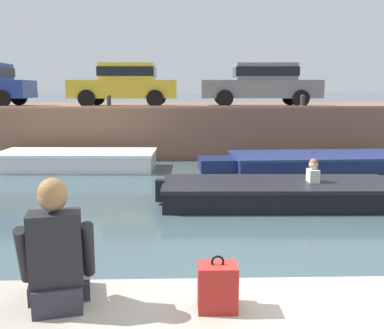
{
  "coord_description": "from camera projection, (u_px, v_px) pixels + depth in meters",
  "views": [
    {
      "loc": [
        -0.79,
        -3.34,
        2.36
      ],
      "look_at": [
        -0.6,
        3.73,
        1.09
      ],
      "focal_mm": 40.0,
      "sensor_mm": 36.0,
      "label": 1
    }
  ],
  "objects": [
    {
      "name": "mooring_bollard_east",
      "position": [
        302.0,
        101.0,
        14.19
      ],
      "size": [
        0.15,
        0.15,
        0.45
      ],
      "color": "#2D2B28",
      "rests_on": "far_quay_wall"
    },
    {
      "name": "ground_plane",
      "position": [
        219.0,
        202.0,
        8.96
      ],
      "size": [
        400.0,
        400.0,
        0.0
      ],
      "primitive_type": "plane",
      "color": "#3D5156"
    },
    {
      "name": "far_quay_wall",
      "position": [
        201.0,
        127.0,
        17.0
      ],
      "size": [
        60.0,
        6.0,
        1.7
      ],
      "primitive_type": "cube",
      "color": "brown",
      "rests_on": "ground"
    },
    {
      "name": "far_wall_coping",
      "position": [
        205.0,
        107.0,
        14.01
      ],
      "size": [
        60.0,
        0.24,
        0.08
      ],
      "primitive_type": "cube",
      "color": "#9F6C52",
      "rests_on": "far_quay_wall"
    },
    {
      "name": "bottle_drink",
      "position": [
        54.0,
        289.0,
        3.18
      ],
      "size": [
        0.06,
        0.06,
        0.2
      ],
      "color": "#E07F6B",
      "rests_on": "near_quay"
    },
    {
      "name": "motorboat_passing",
      "position": [
        289.0,
        193.0,
        8.78
      ],
      "size": [
        5.8,
        1.74,
        0.95
      ],
      "color": "black",
      "rests_on": "ground"
    },
    {
      "name": "mooring_bollard_mid",
      "position": [
        109.0,
        101.0,
        14.02
      ],
      "size": [
        0.15,
        0.15,
        0.45
      ],
      "color": "#2D2B28",
      "rests_on": "far_quay_wall"
    },
    {
      "name": "boat_moored_central_navy",
      "position": [
        312.0,
        162.0,
        12.64
      ],
      "size": [
        6.28,
        2.26,
        0.44
      ],
      "color": "navy",
      "rests_on": "ground"
    },
    {
      "name": "person_seated_left",
      "position": [
        57.0,
        258.0,
        3.05
      ],
      "size": [
        0.58,
        0.59,
        0.96
      ],
      "color": "#282833",
      "rests_on": "near_quay"
    },
    {
      "name": "car_centre_grey",
      "position": [
        261.0,
        83.0,
        15.77
      ],
      "size": [
        4.37,
        2.11,
        1.54
      ],
      "color": "slate",
      "rests_on": "far_quay_wall"
    },
    {
      "name": "backpack_on_ledge",
      "position": [
        217.0,
        287.0,
        3.05
      ],
      "size": [
        0.28,
        0.24,
        0.41
      ],
      "color": "#A5231E",
      "rests_on": "near_quay"
    },
    {
      "name": "car_left_inner_yellow",
      "position": [
        126.0,
        83.0,
        15.64
      ],
      "size": [
        3.87,
        1.92,
        1.54
      ],
      "color": "yellow",
      "rests_on": "far_quay_wall"
    },
    {
      "name": "boat_moored_west_white",
      "position": [
        70.0,
        160.0,
        12.54
      ],
      "size": [
        5.44,
        1.84,
        0.54
      ],
      "color": "white",
      "rests_on": "ground"
    }
  ]
}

